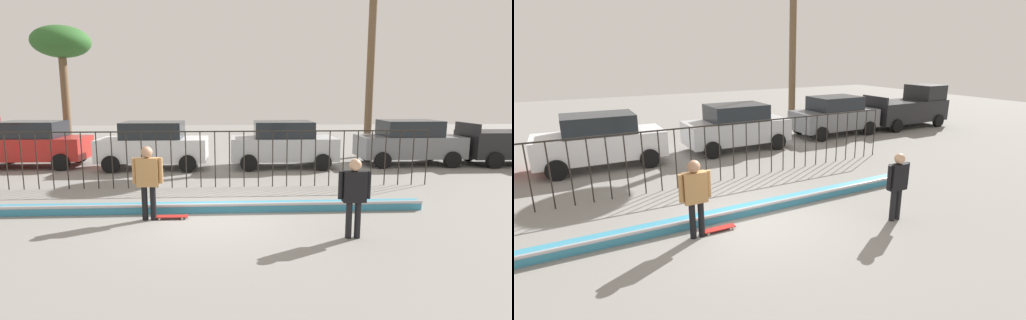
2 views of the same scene
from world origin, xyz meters
TOP-DOWN VIEW (x-y plane):
  - ground_plane at (0.00, 0.00)m, footprint 60.00×60.00m
  - bowl_coping_ledge at (0.00, 0.54)m, footprint 11.00×0.40m
  - perimeter_fence at (0.00, 3.29)m, footprint 14.04×0.04m
  - skateboarder at (-1.43, -0.06)m, footprint 0.72×0.27m
  - skateboard at (-0.92, -0.01)m, footprint 0.80×0.20m
  - camera_operator at (3.10, -1.53)m, footprint 0.68×0.26m
  - parked_car_red at (-7.70, 7.42)m, footprint 4.30×2.12m
  - parked_car_white at (-2.65, 6.82)m, footprint 4.30×2.12m
  - parked_car_silver at (2.64, 6.84)m, footprint 4.30×2.12m
  - parked_car_gray at (8.11, 7.18)m, footprint 4.30×2.12m
  - palm_tree_short at (-7.39, 10.19)m, footprint 2.65×2.65m

SIDE VIEW (x-z plane):
  - ground_plane at x=0.00m, z-range 0.00..0.00m
  - skateboard at x=-0.92m, z-range 0.02..0.10m
  - bowl_coping_ledge at x=0.00m, z-range -0.01..0.25m
  - parked_car_red at x=-7.70m, z-range 0.02..1.92m
  - parked_car_white at x=-2.65m, z-range 0.02..1.92m
  - parked_car_silver at x=2.64m, z-range 0.02..1.92m
  - parked_car_gray at x=8.11m, z-range 0.02..1.92m
  - camera_operator at x=3.10m, z-range 0.17..1.86m
  - skateboarder at x=-1.43m, z-range 0.18..1.96m
  - perimeter_fence at x=0.00m, z-range 0.21..2.05m
  - palm_tree_short at x=-7.39m, z-range 2.17..8.31m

